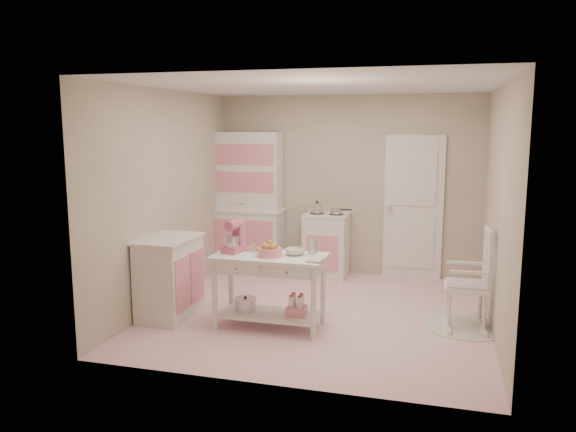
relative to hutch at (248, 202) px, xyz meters
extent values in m
plane|color=pink|center=(1.45, -1.66, -1.04)|extent=(3.80, 3.80, 0.00)
cube|color=white|center=(1.45, -1.66, 1.56)|extent=(3.80, 3.80, 0.04)
cube|color=beige|center=(1.45, 0.24, 0.26)|extent=(3.80, 0.04, 2.60)
cube|color=beige|center=(1.45, -3.56, 0.26)|extent=(3.80, 0.04, 2.60)
cube|color=beige|center=(-0.45, -1.66, 0.26)|extent=(0.04, 3.80, 2.60)
cube|color=beige|center=(3.35, -1.66, 0.26)|extent=(0.04, 3.80, 2.60)
cube|color=white|center=(2.40, 0.21, -0.02)|extent=(0.82, 0.05, 2.04)
cube|color=white|center=(0.00, 0.00, 0.00)|extent=(1.06, 0.50, 2.08)
cube|color=white|center=(1.20, -0.05, -0.58)|extent=(0.62, 0.57, 0.92)
cube|color=white|center=(-0.18, -2.21, -0.58)|extent=(0.54, 0.84, 0.92)
cylinder|color=white|center=(3.07, -1.66, -1.03)|extent=(0.92, 0.92, 0.01)
cube|color=white|center=(3.07, -1.66, -0.49)|extent=(0.52, 0.75, 1.10)
cube|color=white|center=(1.02, -2.23, -0.64)|extent=(1.20, 0.60, 0.80)
cube|color=#CD567E|center=(0.60, -2.21, -0.07)|extent=(0.25, 0.31, 0.34)
cube|color=silver|center=(0.87, -2.05, -0.23)|extent=(0.34, 0.24, 0.02)
cylinder|color=pink|center=(1.04, -2.28, -0.19)|extent=(0.25, 0.25, 0.09)
imported|color=silver|center=(1.28, -2.15, -0.21)|extent=(0.22, 0.22, 0.07)
cylinder|color=silver|center=(1.46, -2.07, -0.16)|extent=(0.10, 0.10, 0.17)
imported|color=silver|center=(1.47, -2.35, -0.23)|extent=(0.16, 0.21, 0.02)
camera|label=1|loc=(2.76, -7.82, 1.14)|focal=35.00mm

